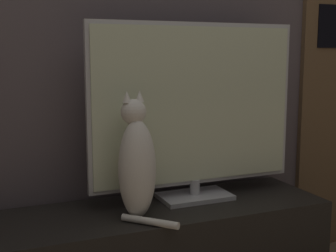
% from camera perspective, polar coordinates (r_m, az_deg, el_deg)
% --- Properties ---
extents(wall_back, '(4.80, 0.05, 2.60)m').
position_cam_1_polar(wall_back, '(2.17, -3.91, 14.69)').
color(wall_back, '#564C51').
rests_on(wall_back, ground_plane).
extents(tv, '(0.96, 0.19, 0.78)m').
position_cam_1_polar(tv, '(2.05, 3.34, 2.00)').
color(tv, '#B7B7BC').
rests_on(tv, tv_stand).
extents(cat, '(0.19, 0.28, 0.50)m').
position_cam_1_polar(cat, '(1.84, -3.85, -4.66)').
color(cat, silver).
rests_on(cat, tv_stand).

